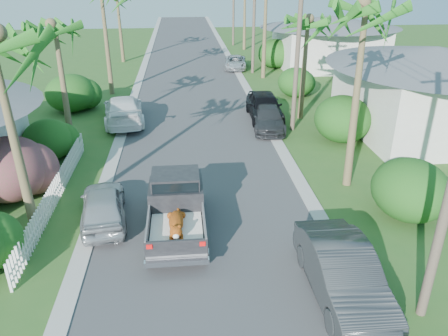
{
  "coord_description": "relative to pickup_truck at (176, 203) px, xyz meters",
  "views": [
    {
      "loc": [
        -0.74,
        -10.71,
        8.77
      ],
      "look_at": [
        0.79,
        5.05,
        1.4
      ],
      "focal_mm": 35.0,
      "sensor_mm": 36.0,
      "label": 1
    }
  ],
  "objects": [
    {
      "name": "palm_l_b",
      "position": [
        -5.68,
        8.89,
        5.14
      ],
      "size": [
        4.4,
        4.4,
        7.4
      ],
      "color": "olive",
      "rests_on": "ground"
    },
    {
      "name": "shrub_r_c",
      "position": [
        8.62,
        16.89,
        0.04
      ],
      "size": [
        2.6,
        2.86,
        2.1
      ],
      "primitive_type": "ellipsoid",
      "color": "#154A17",
      "rests_on": "ground"
    },
    {
      "name": "picket_fence",
      "position": [
        -4.88,
        2.39,
        -0.51
      ],
      "size": [
        0.1,
        11.0,
        1.0
      ],
      "primitive_type": "cube",
      "color": "white",
      "rests_on": "ground"
    },
    {
      "name": "shrub_l_d",
      "position": [
        -6.88,
        14.89,
        0.19
      ],
      "size": [
        3.2,
        3.52,
        2.4
      ],
      "primitive_type": "ellipsoid",
      "color": "#154A17",
      "rests_on": "ground"
    },
    {
      "name": "shrub_l_c",
      "position": [
        -6.28,
        6.89,
        -0.01
      ],
      "size": [
        2.4,
        2.64,
        2.0
      ],
      "primitive_type": "ellipsoid",
      "color": "#154A17",
      "rests_on": "ground"
    },
    {
      "name": "utility_pole_b",
      "position": [
        6.72,
        9.89,
        3.59
      ],
      "size": [
        1.6,
        0.26,
        9.0
      ],
      "color": "brown",
      "rests_on": "ground"
    },
    {
      "name": "ground",
      "position": [
        1.12,
        -3.11,
        -1.01
      ],
      "size": [
        120.0,
        120.0,
        0.0
      ],
      "primitive_type": "plane",
      "color": "#2E5921",
      "rests_on": "ground"
    },
    {
      "name": "road",
      "position": [
        1.12,
        21.89,
        -1.0
      ],
      "size": [
        8.0,
        100.0,
        0.02
      ],
      "primitive_type": "cube",
      "color": "#38383A",
      "rests_on": "ground"
    },
    {
      "name": "pickup_truck",
      "position": [
        0.0,
        0.0,
        0.0
      ],
      "size": [
        1.98,
        5.12,
        2.06
      ],
      "color": "black",
      "rests_on": "ground"
    },
    {
      "name": "curb_right",
      "position": [
        5.42,
        21.89,
        -0.98
      ],
      "size": [
        0.6,
        100.0,
        0.06
      ],
      "primitive_type": "cube",
      "color": "#A5A39E",
      "rests_on": "ground"
    },
    {
      "name": "parked_car_ln",
      "position": [
        -2.72,
        0.63,
        -0.33
      ],
      "size": [
        2.14,
        4.18,
        1.36
      ],
      "primitive_type": "imported",
      "rotation": [
        0.0,
        0.0,
        3.28
      ],
      "color": "#B1B4B8",
      "rests_on": "ground"
    },
    {
      "name": "parked_car_lf",
      "position": [
        -3.22,
        12.11,
        -0.2
      ],
      "size": [
        2.98,
        5.84,
        1.62
      ],
      "primitive_type": "imported",
      "rotation": [
        0.0,
        0.0,
        3.27
      ],
      "color": "white",
      "rests_on": "ground"
    },
    {
      "name": "utility_pole_c",
      "position": [
        6.72,
        24.89,
        3.59
      ],
      "size": [
        1.6,
        0.26,
        9.0
      ],
      "color": "brown",
      "rests_on": "ground"
    },
    {
      "name": "parked_car_rf",
      "position": [
        5.42,
        11.98,
        -0.19
      ],
      "size": [
        2.02,
        4.86,
        1.65
      ],
      "primitive_type": "imported",
      "rotation": [
        0.0,
        0.0,
        -0.02
      ],
      "color": "black",
      "rests_on": "ground"
    },
    {
      "name": "palm_r_b",
      "position": [
        7.72,
        11.89,
        4.94
      ],
      "size": [
        4.4,
        4.4,
        7.2
      ],
      "color": "olive",
      "rests_on": "ground"
    },
    {
      "name": "shrub_r_a",
      "position": [
        8.72,
        -0.11,
        0.14
      ],
      "size": [
        2.8,
        3.08,
        2.3
      ],
      "primitive_type": "ellipsoid",
      "color": "#154A17",
      "rests_on": "ground"
    },
    {
      "name": "house_right_far",
      "position": [
        14.12,
        26.89,
        1.11
      ],
      "size": [
        9.0,
        8.0,
        4.6
      ],
      "color": "silver",
      "rests_on": "ground"
    },
    {
      "name": "parked_car_rn",
      "position": [
        4.72,
        -4.2,
        -0.22
      ],
      "size": [
        1.73,
        4.82,
        1.58
      ],
      "primitive_type": "imported",
      "rotation": [
        0.0,
        0.0,
        0.01
      ],
      "color": "#2D3032",
      "rests_on": "ground"
    },
    {
      "name": "shrub_r_d",
      "position": [
        9.12,
        26.89,
        0.29
      ],
      "size": [
        3.2,
        3.52,
        2.6
      ],
      "primitive_type": "ellipsoid",
      "color": "#154A17",
      "rests_on": "ground"
    },
    {
      "name": "curb_left",
      "position": [
        -3.18,
        21.89,
        -0.98
      ],
      "size": [
        0.6,
        100.0,
        0.06
      ],
      "primitive_type": "cube",
      "color": "#A5A39E",
      "rests_on": "ground"
    },
    {
      "name": "parked_car_rm",
      "position": [
        5.33,
        10.19,
        -0.38
      ],
      "size": [
        2.22,
        4.5,
        1.26
      ],
      "primitive_type": "imported",
      "rotation": [
        0.0,
        0.0,
        -0.11
      ],
      "color": "#282A2D",
      "rests_on": "ground"
    },
    {
      "name": "parked_car_rd",
      "position": [
        5.39,
        26.7,
        -0.43
      ],
      "size": [
        2.39,
        4.36,
        1.16
      ],
      "primitive_type": "imported",
      "rotation": [
        0.0,
        0.0,
        -0.12
      ],
      "color": "silver",
      "rests_on": "ground"
    },
    {
      "name": "shrub_l_b",
      "position": [
        -6.68,
        2.89,
        0.29
      ],
      "size": [
        3.0,
        3.3,
        2.6
      ],
      "primitive_type": "ellipsoid",
      "color": "#BF1B5A",
      "rests_on": "ground"
    },
    {
      "name": "utility_pole_d",
      "position": [
        6.72,
        39.89,
        3.59
      ],
      "size": [
        1.6,
        0.26,
        9.0
      ],
      "color": "brown",
      "rests_on": "ground"
    },
    {
      "name": "palm_r_a",
      "position": [
        7.42,
        2.89,
        6.41
      ],
      "size": [
        4.4,
        4.4,
        8.7
      ],
      "color": "olive",
      "rests_on": "ground"
    },
    {
      "name": "house_right_near",
      "position": [
        14.12,
        8.89,
        1.21
      ],
      "size": [
        8.0,
        9.0,
        4.8
      ],
      "color": "silver",
      "rests_on": "ground"
    },
    {
      "name": "shrub_r_b",
      "position": [
        8.92,
        7.89,
        0.24
      ],
      "size": [
        3.0,
        3.3,
        2.5
      ],
      "primitive_type": "ellipsoid",
      "color": "#154A17",
      "rests_on": "ground"
    }
  ]
}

